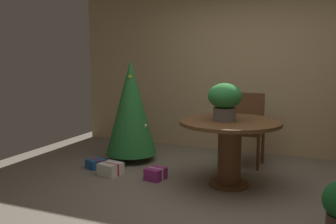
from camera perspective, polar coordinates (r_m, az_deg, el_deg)
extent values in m
plane|color=#756B5B|center=(4.29, 6.65, -12.51)|extent=(6.60, 6.60, 0.00)
cube|color=tan|center=(6.16, 12.70, 6.07)|extent=(6.00, 0.10, 2.60)
cylinder|color=brown|center=(4.70, 8.96, -10.44)|extent=(0.46, 0.46, 0.04)
cylinder|color=brown|center=(4.59, 9.06, -6.08)|extent=(0.27, 0.27, 0.70)
cylinder|color=brown|center=(4.51, 9.17, -1.53)|extent=(1.18, 1.18, 0.04)
cylinder|color=#665B51|center=(4.51, 8.34, -0.30)|extent=(0.26, 0.26, 0.15)
ellipsoid|color=#287533|center=(4.48, 8.39, 2.38)|extent=(0.39, 0.39, 0.29)
sphere|color=red|center=(4.46, 9.49, 3.20)|extent=(0.07, 0.07, 0.07)
sphere|color=red|center=(4.61, 8.83, 3.43)|extent=(0.08, 0.08, 0.08)
cylinder|color=brown|center=(5.29, 13.16, -6.07)|extent=(0.04, 0.04, 0.45)
cylinder|color=brown|center=(5.37, 8.81, -5.73)|extent=(0.04, 0.04, 0.45)
cylinder|color=brown|center=(5.66, 13.83, -5.16)|extent=(0.04, 0.04, 0.45)
cylinder|color=brown|center=(5.73, 9.76, -4.85)|extent=(0.04, 0.04, 0.45)
cube|color=brown|center=(5.46, 11.47, -2.88)|extent=(0.46, 0.43, 0.05)
cube|color=brown|center=(5.59, 11.94, 0.23)|extent=(0.41, 0.05, 0.50)
cylinder|color=brown|center=(5.71, -5.41, -6.60)|extent=(0.10, 0.10, 0.11)
cone|color=#287533|center=(5.57, -5.51, 0.67)|extent=(0.74, 0.74, 1.35)
sphere|color=silver|center=(5.48, -3.36, -2.06)|extent=(0.06, 0.06, 0.06)
sphere|color=red|center=(5.65, -4.58, 1.97)|extent=(0.04, 0.04, 0.04)
sphere|color=gold|center=(5.47, -5.67, 5.20)|extent=(0.05, 0.05, 0.05)
sphere|color=#2D51A8|center=(5.47, -7.30, -3.28)|extent=(0.07, 0.07, 0.07)
cube|color=silver|center=(5.07, -8.48, -8.32)|extent=(0.30, 0.29, 0.15)
cube|color=red|center=(5.07, -8.48, -8.32)|extent=(0.26, 0.08, 0.16)
cube|color=#9E287A|center=(4.84, -1.84, -9.12)|extent=(0.24, 0.27, 0.15)
cube|color=silver|center=(4.84, -1.84, -9.12)|extent=(0.21, 0.07, 0.15)
cube|color=#1E569E|center=(5.41, -10.61, -7.50)|extent=(0.28, 0.29, 0.12)
cube|color=red|center=(5.41, -10.61, -7.50)|extent=(0.20, 0.11, 0.12)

